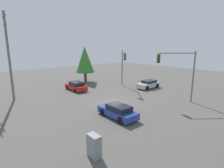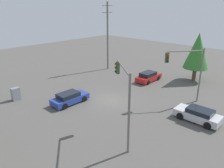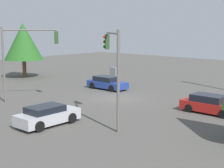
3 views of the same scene
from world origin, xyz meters
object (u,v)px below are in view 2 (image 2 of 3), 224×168
Objects in this scene: traffic_signal_main at (124,90)px; sedan_silver at (198,115)px; electrical_cabinet at (16,94)px; traffic_signal_cross at (187,66)px; sedan_blue at (70,98)px; sedan_red at (148,77)px.

sedan_silver is at bearing -77.46° from traffic_signal_main.
sedan_silver is at bearing -61.03° from electrical_cabinet.
sedan_silver is 0.69× the size of traffic_signal_cross.
sedan_silver is 5.54m from traffic_signal_cross.
electrical_cabinet reaches higher than sedan_blue.
sedan_silver is 8.64m from traffic_signal_main.
sedan_red is 12.50m from sedan_blue.
traffic_signal_main is at bearing 154.88° from sedan_silver.
sedan_blue is at bearing 116.05° from sedan_silver.
electrical_cabinet is at bearing -144.90° from sedan_blue.
sedan_blue is 2.88× the size of electrical_cabinet.
traffic_signal_cross is (10.13, -0.39, -0.10)m from traffic_signal_main.
traffic_signal_cross reaches higher than sedan_blue.
sedan_blue is 0.70× the size of traffic_signal_cross.
sedan_silver is 0.67× the size of traffic_signal_main.
traffic_signal_main is at bearing -63.84° from sedan_red.
traffic_signal_cross reaches higher than sedan_silver.
traffic_signal_main reaches higher than traffic_signal_cross.
sedan_red reaches higher than sedan_silver.
electrical_cabinet reaches higher than sedan_red.
sedan_blue is 9.61m from traffic_signal_main.
traffic_signal_main reaches higher than sedan_silver.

